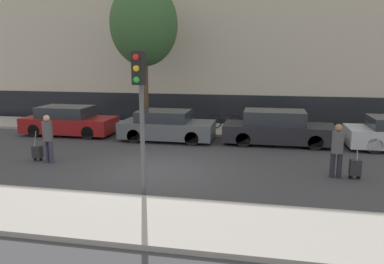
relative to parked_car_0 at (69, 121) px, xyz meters
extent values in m
plane|color=#38383A|center=(5.69, -4.72, -0.64)|extent=(80.00, 80.00, 0.00)
cube|color=gray|center=(5.69, -8.47, -0.58)|extent=(28.00, 2.50, 0.12)
cube|color=gray|center=(5.69, 2.28, -0.58)|extent=(28.00, 3.00, 0.12)
cube|color=#B7AD99|center=(5.69, 5.79, 4.70)|extent=(28.00, 2.62, 10.67)
cube|color=black|center=(5.69, 4.46, 0.16)|extent=(27.44, 0.06, 1.60)
cube|color=maroon|center=(0.04, 0.00, -0.14)|extent=(4.27, 1.79, 0.70)
cube|color=#23282D|center=(-0.13, 0.00, 0.46)|extent=(2.35, 1.57, 0.51)
cylinder|color=black|center=(1.37, -0.80, -0.34)|extent=(0.60, 0.18, 0.60)
cylinder|color=black|center=(1.37, 0.80, -0.34)|extent=(0.60, 0.18, 0.60)
cylinder|color=black|center=(-1.28, -0.80, -0.34)|extent=(0.60, 0.18, 0.60)
cylinder|color=black|center=(-1.28, 0.80, -0.34)|extent=(0.60, 0.18, 0.60)
cube|color=#4C5156|center=(4.88, -0.25, -0.14)|extent=(4.06, 1.84, 0.70)
cube|color=#23282D|center=(4.72, -0.25, 0.44)|extent=(2.23, 1.62, 0.48)
cylinder|color=black|center=(6.14, -1.08, -0.34)|extent=(0.60, 0.18, 0.60)
cylinder|color=black|center=(6.14, 0.58, -0.34)|extent=(0.60, 0.18, 0.60)
cylinder|color=black|center=(3.62, -1.08, -0.34)|extent=(0.60, 0.18, 0.60)
cylinder|color=black|center=(3.62, 0.58, -0.34)|extent=(0.60, 0.18, 0.60)
cube|color=black|center=(9.64, -0.09, -0.14)|extent=(4.55, 1.78, 0.70)
cube|color=#23282D|center=(9.46, -0.09, 0.50)|extent=(2.50, 1.57, 0.58)
cylinder|color=black|center=(11.06, -0.89, -0.34)|extent=(0.60, 0.18, 0.60)
cylinder|color=black|center=(11.06, 0.71, -0.34)|extent=(0.60, 0.18, 0.60)
cylinder|color=black|center=(8.23, -0.89, -0.34)|extent=(0.60, 0.18, 0.60)
cylinder|color=black|center=(8.23, 0.71, -0.34)|extent=(0.60, 0.18, 0.60)
cylinder|color=black|center=(13.19, -1.02, -0.34)|extent=(0.60, 0.18, 0.60)
cylinder|color=black|center=(13.19, 0.71, -0.34)|extent=(0.60, 0.18, 0.60)
cylinder|color=#383347|center=(1.68, -4.52, -0.25)|extent=(0.15, 0.15, 0.78)
cylinder|color=#383347|center=(1.88, -4.57, -0.25)|extent=(0.15, 0.15, 0.78)
cylinder|color=#4C4C4C|center=(1.78, -4.55, 0.48)|extent=(0.34, 0.34, 0.68)
sphere|color=tan|center=(1.78, -4.55, 0.92)|extent=(0.22, 0.22, 0.22)
cube|color=#262628|center=(1.25, -4.42, -0.31)|extent=(0.32, 0.24, 0.41)
cylinder|color=black|center=(1.13, -4.42, -0.58)|extent=(0.12, 0.03, 0.12)
cylinder|color=black|center=(1.36, -4.42, -0.58)|extent=(0.12, 0.03, 0.12)
cylinder|color=gray|center=(1.25, -4.49, 0.17)|extent=(0.02, 0.19, 0.53)
cylinder|color=#23232D|center=(11.34, -4.36, -0.25)|extent=(0.15, 0.15, 0.77)
cylinder|color=#23232D|center=(11.14, -4.35, -0.25)|extent=(0.15, 0.15, 0.77)
cylinder|color=#4C4C4C|center=(11.24, -4.35, 0.46)|extent=(0.34, 0.34, 0.67)
sphere|color=#936B4C|center=(11.24, -4.35, 0.91)|extent=(0.22, 0.22, 0.22)
cube|color=#262628|center=(11.79, -4.37, -0.28)|extent=(0.32, 0.24, 0.47)
cylinder|color=black|center=(11.68, -4.37, -0.58)|extent=(0.12, 0.03, 0.12)
cylinder|color=black|center=(11.90, -4.37, -0.58)|extent=(0.12, 0.03, 0.12)
cylinder|color=gray|center=(11.79, -4.45, 0.23)|extent=(0.02, 0.19, 0.53)
cylinder|color=#515154|center=(6.03, -6.97, 1.23)|extent=(0.12, 0.12, 3.73)
cube|color=black|center=(6.03, -7.15, 2.69)|extent=(0.28, 0.24, 0.80)
sphere|color=red|center=(6.03, -7.30, 2.96)|extent=(0.15, 0.15, 0.15)
sphere|color=gold|center=(6.03, -7.30, 2.69)|extent=(0.15, 0.15, 0.15)
sphere|color=green|center=(6.03, -7.30, 2.43)|extent=(0.15, 0.15, 0.15)
torus|color=black|center=(7.69, 2.27, -0.16)|extent=(0.72, 0.06, 0.72)
torus|color=black|center=(6.64, 2.27, -0.16)|extent=(0.72, 0.06, 0.72)
cylinder|color=black|center=(7.16, 2.27, 0.04)|extent=(1.00, 0.05, 0.05)
cylinder|color=black|center=(6.97, 2.27, 0.24)|extent=(0.04, 0.04, 0.40)
cylinder|color=#4C3826|center=(3.31, 1.55, 1.26)|extent=(0.28, 0.28, 3.55)
ellipsoid|color=#33562D|center=(3.31, 1.55, 4.49)|extent=(3.19, 3.19, 3.90)
camera|label=1|loc=(9.09, -15.89, 2.94)|focal=35.00mm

